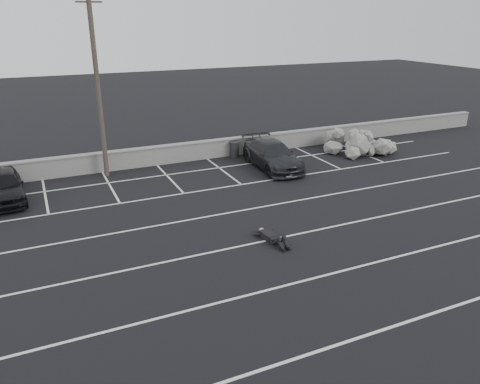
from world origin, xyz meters
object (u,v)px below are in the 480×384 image
utility_pole (98,87)px  car_right (272,155)px  trash_bin (234,149)px  riprap_pile (360,145)px  person (268,233)px  car_left (3,186)px

utility_pole → car_right: bearing=-15.5°
trash_bin → riprap_pile: 7.68m
car_right → person: size_ratio=2.05×
trash_bin → person: 10.94m
car_left → car_right: (13.38, -0.67, 0.01)m
trash_bin → riprap_pile: bearing=-18.1°
utility_pole → riprap_pile: bearing=-7.7°
car_left → trash_bin: size_ratio=4.54×
car_right → car_left: bearing=-179.9°
riprap_pile → person: (-10.49, -8.07, -0.26)m
utility_pole → trash_bin: size_ratio=9.83×
person → trash_bin: bearing=67.4°
utility_pole → trash_bin: utility_pole is taller
car_right → riprap_pile: bearing=6.4°
trash_bin → car_left: bearing=-170.3°
car_left → riprap_pile: bearing=-5.1°
car_right → riprap_pile: size_ratio=1.14×
car_left → riprap_pile: size_ratio=0.97×
car_right → riprap_pile: (6.23, 0.38, -0.22)m
utility_pole → trash_bin: (7.48, 0.40, -4.13)m
car_left → riprap_pile: car_left is taller
utility_pole → riprap_pile: utility_pole is taller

